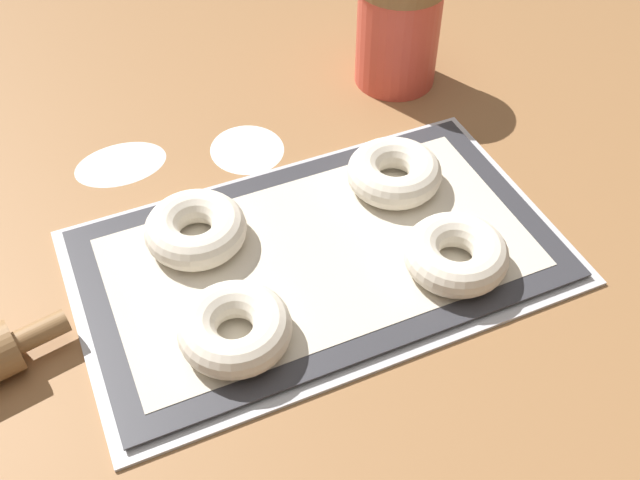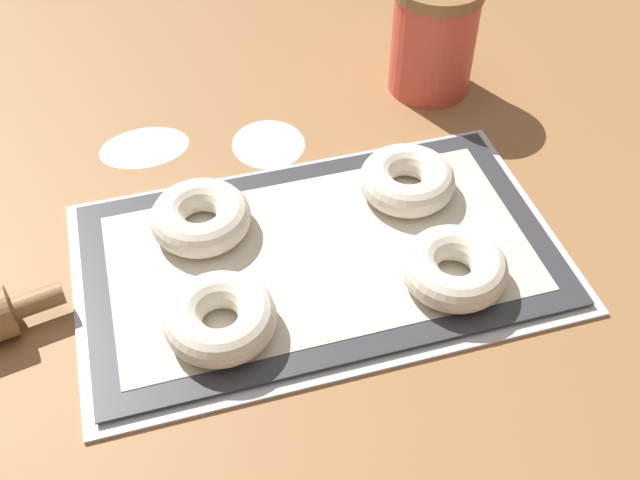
% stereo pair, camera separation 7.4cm
% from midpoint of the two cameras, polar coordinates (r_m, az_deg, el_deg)
% --- Properties ---
extents(ground_plane, '(2.80, 2.80, 0.00)m').
position_cam_midpoint_polar(ground_plane, '(0.80, -2.82, -2.52)').
color(ground_plane, olive).
extents(baking_tray, '(0.52, 0.31, 0.01)m').
position_cam_midpoint_polar(baking_tray, '(0.81, -2.64, -1.41)').
color(baking_tray, silver).
rests_on(baking_tray, ground_plane).
extents(baking_mat, '(0.50, 0.29, 0.00)m').
position_cam_midpoint_polar(baking_mat, '(0.80, -2.65, -1.15)').
color(baking_mat, '#333338').
rests_on(baking_mat, baking_tray).
extents(bagel_front_left, '(0.11, 0.11, 0.04)m').
position_cam_midpoint_polar(bagel_front_left, '(0.72, -9.47, -6.82)').
color(bagel_front_left, silver).
rests_on(bagel_front_left, baking_mat).
extents(bagel_front_right, '(0.11, 0.11, 0.04)m').
position_cam_midpoint_polar(bagel_front_right, '(0.78, 7.65, -1.21)').
color(bagel_front_right, silver).
rests_on(bagel_front_right, baking_mat).
extents(bagel_back_left, '(0.11, 0.11, 0.04)m').
position_cam_midpoint_polar(bagel_back_left, '(0.82, -12.05, 0.69)').
color(bagel_back_left, silver).
rests_on(bagel_back_left, baking_mat).
extents(bagel_back_right, '(0.11, 0.11, 0.04)m').
position_cam_midpoint_polar(bagel_back_right, '(0.87, 3.23, 5.04)').
color(bagel_back_right, silver).
rests_on(bagel_back_right, baking_mat).
extents(flour_canister, '(0.11, 0.11, 0.15)m').
position_cam_midpoint_polar(flour_canister, '(1.03, 3.84, 15.62)').
color(flour_canister, '#DB4C3D').
rests_on(flour_canister, ground_plane).
extents(flour_patch_near, '(0.09, 0.10, 0.00)m').
position_cam_midpoint_polar(flour_patch_near, '(0.95, -7.88, 6.81)').
color(flour_patch_near, white).
rests_on(flour_patch_near, ground_plane).
extents(flour_patch_far, '(0.11, 0.08, 0.00)m').
position_cam_midpoint_polar(flour_patch_far, '(0.96, -17.13, 5.51)').
color(flour_patch_far, white).
rests_on(flour_patch_far, ground_plane).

